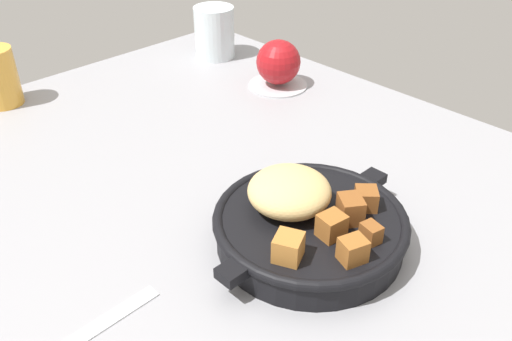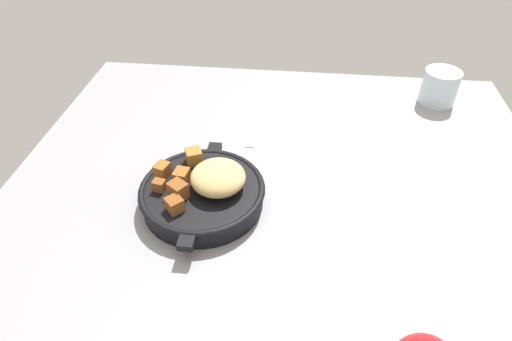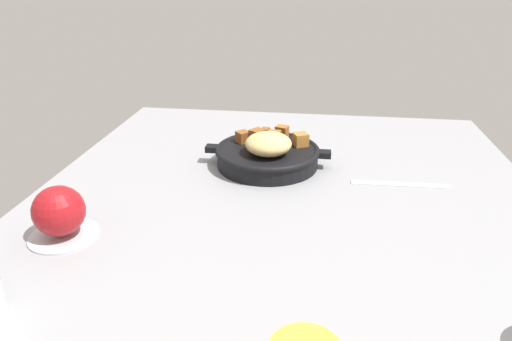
{
  "view_description": "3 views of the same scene",
  "coord_description": "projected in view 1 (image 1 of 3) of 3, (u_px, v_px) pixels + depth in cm",
  "views": [
    {
      "loc": [
        -31.56,
        -41.85,
        40.04
      ],
      "look_at": [
        4.99,
        -4.44,
        5.52
      ],
      "focal_mm": 38.13,
      "sensor_mm": 36.0,
      "label": 1
    },
    {
      "loc": [
        56.62,
        1.83,
        52.28
      ],
      "look_at": [
        2.79,
        -4.08,
        6.46
      ],
      "focal_mm": 30.14,
      "sensor_mm": 36.0,
      "label": 2
    },
    {
      "loc": [
        -4.44,
        72.39,
        37.41
      ],
      "look_at": [
        5.55,
        -0.52,
        4.3
      ],
      "focal_mm": 31.89,
      "sensor_mm": 36.0,
      "label": 3
    }
  ],
  "objects": [
    {
      "name": "red_apple",
      "position": [
        278.0,
        62.0,
        0.93
      ],
      "size": [
        7.63,
        7.63,
        7.63
      ],
      "primitive_type": "sphere",
      "color": "maroon",
      "rests_on": "saucer_plate"
    },
    {
      "name": "cast_iron_skillet",
      "position": [
        308.0,
        222.0,
        0.59
      ],
      "size": [
        25.59,
        21.32,
        7.94
      ],
      "color": "black",
      "rests_on": "ground_plane"
    },
    {
      "name": "saucer_plate",
      "position": [
        278.0,
        84.0,
        0.95
      ],
      "size": [
        10.24,
        10.24,
        0.6
      ],
      "primitive_type": "cylinder",
      "color": "#B7BABF",
      "rests_on": "ground_plane"
    },
    {
      "name": "ground_plane",
      "position": [
        201.0,
        218.0,
        0.66
      ],
      "size": [
        90.97,
        99.99,
        2.4
      ],
      "primitive_type": "cube",
      "color": "gray"
    },
    {
      "name": "water_glass_tall",
      "position": [
        214.0,
        32.0,
        1.04
      ],
      "size": [
        7.68,
        7.68,
        9.65
      ],
      "primitive_type": "cylinder",
      "color": "silver",
      "rests_on": "ground_plane"
    }
  ]
}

